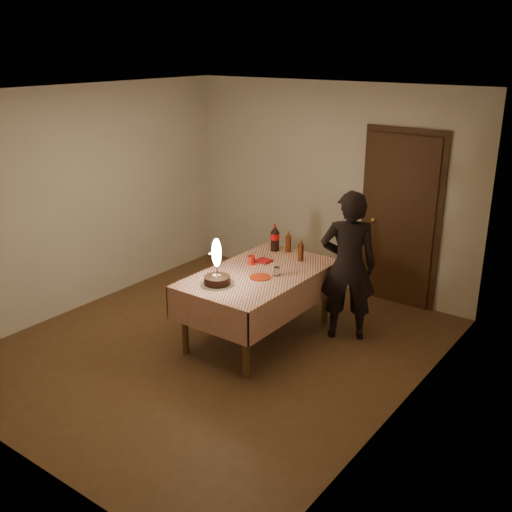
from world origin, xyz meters
name	(u,v)px	position (x,y,z in m)	size (l,w,h in m)	color
ground	(217,347)	(0.00, 0.00, 0.00)	(4.00, 4.50, 0.01)	brown
room_shell	(221,193)	(0.03, 0.08, 1.65)	(4.04, 4.54, 2.62)	beige
dining_table	(259,281)	(0.22, 0.45, 0.65)	(1.02, 1.72, 0.75)	brown
birthday_cake	(217,273)	(0.08, -0.07, 0.88)	(0.33, 0.33, 0.48)	white
red_plate	(260,277)	(0.32, 0.34, 0.76)	(0.22, 0.22, 0.01)	#B7270C
red_cup	(251,260)	(0.02, 0.59, 0.80)	(0.08, 0.08, 0.10)	red
clear_cup	(277,271)	(0.43, 0.49, 0.80)	(0.07, 0.07, 0.09)	silver
napkin_stack	(264,261)	(0.08, 0.74, 0.76)	(0.15, 0.15, 0.02)	#B01416
cola_bottle	(275,238)	(-0.04, 1.12, 0.91)	(0.10, 0.10, 0.32)	black
amber_bottle_left	(288,242)	(0.11, 1.17, 0.87)	(0.06, 0.06, 0.26)	#55240E
amber_bottle_right	(301,251)	(0.38, 1.01, 0.87)	(0.06, 0.06, 0.26)	#55240E
photographer	(348,266)	(0.96, 1.03, 0.82)	(0.71, 0.64, 1.63)	black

